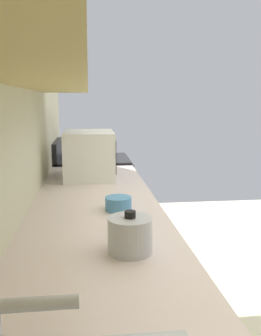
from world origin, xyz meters
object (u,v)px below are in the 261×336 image
Objects in this scene: oven_range at (94,207)px; kettle at (130,234)px; microwave at (89,154)px; bowl at (118,203)px.

oven_range is 5.18× the size of kettle.
bowl is at bearing -170.50° from microwave.
oven_range is 1.61m from bowl.
oven_range reaches higher than bowl.
oven_range is 8.56× the size of bowl.
microwave reaches higher than bowl.
oven_range is at bearing -2.41° from microwave.
microwave is 2.25× the size of kettle.
oven_range is 0.95m from microwave.
oven_range is 2.30× the size of microwave.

